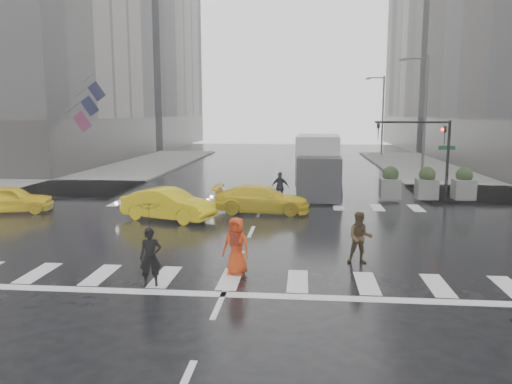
# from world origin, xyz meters

# --- Properties ---
(ground) EXTENTS (120.00, 120.00, 0.00)m
(ground) POSITION_xyz_m (0.00, 0.00, 0.00)
(ground) COLOR black
(ground) RESTS_ON ground
(sidewalk_nw) EXTENTS (35.00, 35.00, 0.15)m
(sidewalk_nw) POSITION_xyz_m (-19.50, 17.50, 0.07)
(sidewalk_nw) COLOR slate
(sidewalk_nw) RESTS_ON ground
(building_nw_far) EXTENTS (26.05, 26.05, 44.00)m
(building_nw_far) POSITION_xyz_m (-29.00, 56.00, 20.19)
(building_nw_far) COLOR slate
(building_nw_far) RESTS_ON ground
(building_ne_far) EXTENTS (26.05, 26.05, 36.00)m
(building_ne_far) POSITION_xyz_m (29.00, 56.00, 16.27)
(building_ne_far) COLOR gray
(building_ne_far) RESTS_ON ground
(road_markings) EXTENTS (18.00, 48.00, 0.01)m
(road_markings) POSITION_xyz_m (0.00, 0.00, 0.01)
(road_markings) COLOR silver
(road_markings) RESTS_ON ground
(traffic_signal_pole) EXTENTS (4.45, 0.42, 4.50)m
(traffic_signal_pole) POSITION_xyz_m (9.01, 8.01, 3.22)
(traffic_signal_pole) COLOR black
(traffic_signal_pole) RESTS_ON ground
(street_lamp_near) EXTENTS (2.15, 0.22, 9.00)m
(street_lamp_near) POSITION_xyz_m (10.87, 18.00, 4.95)
(street_lamp_near) COLOR #59595B
(street_lamp_near) RESTS_ON ground
(street_lamp_far) EXTENTS (2.15, 0.22, 9.00)m
(street_lamp_far) POSITION_xyz_m (10.87, 38.00, 4.95)
(street_lamp_far) COLOR #59595B
(street_lamp_far) RESTS_ON ground
(planter_west) EXTENTS (1.10, 1.10, 1.80)m
(planter_west) POSITION_xyz_m (7.00, 8.20, 0.98)
(planter_west) COLOR slate
(planter_west) RESTS_ON ground
(planter_mid) EXTENTS (1.10, 1.10, 1.80)m
(planter_mid) POSITION_xyz_m (9.00, 8.20, 0.98)
(planter_mid) COLOR slate
(planter_mid) RESTS_ON ground
(planter_east) EXTENTS (1.10, 1.10, 1.80)m
(planter_east) POSITION_xyz_m (11.00, 8.20, 0.98)
(planter_east) COLOR slate
(planter_east) RESTS_ON ground
(flag_cluster) EXTENTS (2.87, 3.06, 4.69)m
(flag_cluster) POSITION_xyz_m (-15.08, 18.50, 5.64)
(flag_cluster) COLOR #59595B
(flag_cluster) RESTS_ON ground
(pedestrian_black) EXTENTS (1.18, 1.19, 2.43)m
(pedestrian_black) POSITION_xyz_m (-2.16, -6.80, 1.60)
(pedestrian_black) COLOR black
(pedestrian_black) RESTS_ON ground
(pedestrian_brown) EXTENTS (0.86, 0.69, 1.71)m
(pedestrian_brown) POSITION_xyz_m (4.00, -4.00, 0.85)
(pedestrian_brown) COLOR #49361A
(pedestrian_brown) RESTS_ON ground
(pedestrian_orange) EXTENTS (0.99, 0.79, 1.77)m
(pedestrian_orange) POSITION_xyz_m (0.12, -5.53, 0.89)
(pedestrian_orange) COLOR red
(pedestrian_orange) RESTS_ON ground
(pedestrian_far_a) EXTENTS (1.09, 0.78, 1.70)m
(pedestrian_far_a) POSITION_xyz_m (0.87, 6.99, 0.85)
(pedestrian_far_a) COLOR black
(pedestrian_far_a) RESTS_ON ground
(pedestrian_far_b) EXTENTS (1.11, 1.02, 1.52)m
(pedestrian_far_b) POSITION_xyz_m (3.57, 8.24, 0.76)
(pedestrian_far_b) COLOR black
(pedestrian_far_b) RESTS_ON ground
(taxi_front) EXTENTS (4.30, 2.67, 1.37)m
(taxi_front) POSITION_xyz_m (-12.30, 2.90, 0.68)
(taxi_front) COLOR yellow
(taxi_front) RESTS_ON ground
(taxi_mid) EXTENTS (4.66, 2.87, 1.45)m
(taxi_mid) POSITION_xyz_m (-4.06, 2.00, 0.72)
(taxi_mid) COLOR yellow
(taxi_mid) RESTS_ON ground
(taxi_rear) EXTENTS (4.24, 2.08, 1.37)m
(taxi_rear) POSITION_xyz_m (0.10, 4.08, 0.69)
(taxi_rear) COLOR yellow
(taxi_rear) RESTS_ON ground
(box_truck) EXTENTS (2.51, 6.70, 3.56)m
(box_truck) POSITION_xyz_m (3.00, 9.60, 1.90)
(box_truck) COLOR silver
(box_truck) RESTS_ON ground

